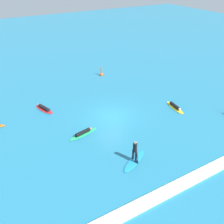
{
  "coord_description": "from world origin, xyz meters",
  "views": [
    {
      "loc": [
        -10.89,
        -18.51,
        13.1
      ],
      "look_at": [
        0.0,
        0.0,
        0.5
      ],
      "focal_mm": 40.69,
      "sensor_mm": 36.0,
      "label": 1
    }
  ],
  "objects_px": {
    "surfer_on_blue_board": "(135,157)",
    "surfer_on_yellow_board": "(175,107)",
    "surfer_on_green_board": "(83,133)",
    "marker_buoy": "(101,74)",
    "surfer_on_red_board": "(44,108)"
  },
  "relations": [
    {
      "from": "surfer_on_blue_board",
      "to": "surfer_on_yellow_board",
      "type": "xyz_separation_m",
      "value": [
        8.45,
        4.7,
        -0.31
      ]
    },
    {
      "from": "surfer_on_green_board",
      "to": "marker_buoy",
      "type": "height_order",
      "value": "marker_buoy"
    },
    {
      "from": "surfer_on_red_board",
      "to": "surfer_on_green_board",
      "type": "xyz_separation_m",
      "value": [
        1.64,
        -6.1,
        -0.01
      ]
    },
    {
      "from": "surfer_on_red_board",
      "to": "marker_buoy",
      "type": "height_order",
      "value": "marker_buoy"
    },
    {
      "from": "surfer_on_green_board",
      "to": "marker_buoy",
      "type": "bearing_deg",
      "value": 43.33
    },
    {
      "from": "surfer_on_blue_board",
      "to": "surfer_on_yellow_board",
      "type": "relative_size",
      "value": 1.0
    },
    {
      "from": "surfer_on_blue_board",
      "to": "surfer_on_red_board",
      "type": "relative_size",
      "value": 1.06
    },
    {
      "from": "surfer_on_yellow_board",
      "to": "marker_buoy",
      "type": "xyz_separation_m",
      "value": [
        -2.37,
        11.84,
        0.08
      ]
    },
    {
      "from": "surfer_on_green_board",
      "to": "surfer_on_red_board",
      "type": "bearing_deg",
      "value": 93.39
    },
    {
      "from": "surfer_on_blue_board",
      "to": "surfer_on_yellow_board",
      "type": "distance_m",
      "value": 9.67
    },
    {
      "from": "surfer_on_red_board",
      "to": "marker_buoy",
      "type": "distance_m",
      "value": 10.91
    },
    {
      "from": "surfer_on_blue_board",
      "to": "surfer_on_green_board",
      "type": "xyz_separation_m",
      "value": [
        -1.86,
        5.21,
        -0.3
      ]
    },
    {
      "from": "marker_buoy",
      "to": "surfer_on_green_board",
      "type": "bearing_deg",
      "value": -125.04
    },
    {
      "from": "surfer_on_red_board",
      "to": "surfer_on_green_board",
      "type": "bearing_deg",
      "value": 177.17
    },
    {
      "from": "surfer_on_red_board",
      "to": "marker_buoy",
      "type": "relative_size",
      "value": 2.12
    }
  ]
}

